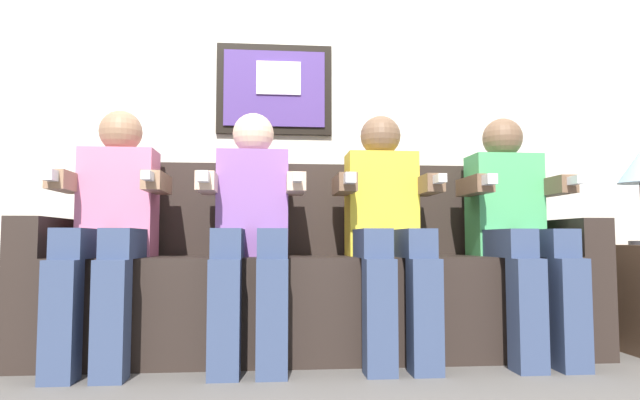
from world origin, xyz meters
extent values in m
plane|color=#66605B|center=(0.00, 0.00, 0.00)|extent=(6.42, 6.42, 0.00)
cube|color=silver|center=(0.00, 0.77, 1.30)|extent=(4.94, 0.05, 2.60)
cube|color=black|center=(-0.20, 0.72, 1.35)|extent=(0.63, 0.03, 0.50)
cube|color=#4C337F|center=(-0.20, 0.71, 1.35)|extent=(0.55, 0.02, 0.42)
cube|color=silver|center=(-0.18, 0.70, 1.41)|extent=(0.24, 0.02, 0.18)
cube|color=#2D231E|center=(0.00, 0.29, 0.23)|extent=(2.26, 0.58, 0.45)
cube|color=#2D231E|center=(0.00, 0.51, 0.68)|extent=(2.26, 0.14, 0.45)
cube|color=#2D231E|center=(-1.20, 0.29, 0.31)|extent=(0.14, 0.58, 0.62)
cube|color=#2D231E|center=(1.20, 0.29, 0.31)|extent=(0.14, 0.58, 0.62)
cube|color=pink|center=(-0.90, 0.28, 0.69)|extent=(0.32, 0.20, 0.48)
sphere|color=#9E7556|center=(-0.90, 0.28, 1.02)|extent=(0.19, 0.19, 0.19)
cube|color=#38476B|center=(-0.99, 0.08, 0.51)|extent=(0.12, 0.40, 0.12)
cube|color=#38476B|center=(-0.81, 0.08, 0.51)|extent=(0.12, 0.40, 0.12)
cube|color=#38476B|center=(-0.99, -0.12, 0.23)|extent=(0.12, 0.12, 0.45)
cube|color=#38476B|center=(-0.81, -0.12, 0.23)|extent=(0.12, 0.12, 0.45)
cube|color=#9E7556|center=(-1.09, 0.16, 0.77)|extent=(0.08, 0.28, 0.08)
cube|color=#9E7556|center=(-0.71, 0.16, 0.77)|extent=(0.08, 0.28, 0.08)
cube|color=white|center=(-0.71, 0.00, 0.78)|extent=(0.04, 0.13, 0.04)
cube|color=white|center=(-1.09, 0.00, 0.78)|extent=(0.04, 0.10, 0.04)
cube|color=#8C59A5|center=(-0.30, 0.28, 0.69)|extent=(0.32, 0.20, 0.48)
sphere|color=beige|center=(-0.30, 0.28, 1.02)|extent=(0.19, 0.19, 0.19)
cube|color=#38476B|center=(-0.39, 0.08, 0.51)|extent=(0.12, 0.40, 0.12)
cube|color=#38476B|center=(-0.21, 0.08, 0.51)|extent=(0.12, 0.40, 0.12)
cube|color=#38476B|center=(-0.39, -0.12, 0.23)|extent=(0.12, 0.12, 0.45)
cube|color=#38476B|center=(-0.21, -0.12, 0.23)|extent=(0.12, 0.12, 0.45)
cube|color=beige|center=(-0.49, 0.16, 0.77)|extent=(0.08, 0.28, 0.08)
cube|color=beige|center=(-0.11, 0.16, 0.77)|extent=(0.08, 0.28, 0.08)
cube|color=white|center=(-0.11, 0.00, 0.78)|extent=(0.04, 0.13, 0.04)
cube|color=white|center=(-0.49, 0.00, 0.78)|extent=(0.04, 0.10, 0.04)
cube|color=yellow|center=(0.30, 0.28, 0.69)|extent=(0.32, 0.20, 0.48)
sphere|color=brown|center=(0.30, 0.28, 1.02)|extent=(0.19, 0.19, 0.19)
cube|color=#38476B|center=(0.21, 0.08, 0.51)|extent=(0.12, 0.40, 0.12)
cube|color=#38476B|center=(0.39, 0.08, 0.51)|extent=(0.12, 0.40, 0.12)
cube|color=#38476B|center=(0.21, -0.12, 0.23)|extent=(0.12, 0.12, 0.45)
cube|color=#38476B|center=(0.39, -0.12, 0.23)|extent=(0.12, 0.12, 0.45)
cube|color=brown|center=(0.11, 0.16, 0.77)|extent=(0.08, 0.28, 0.08)
cube|color=brown|center=(0.49, 0.16, 0.77)|extent=(0.08, 0.28, 0.08)
cube|color=white|center=(0.49, 0.00, 0.78)|extent=(0.04, 0.13, 0.04)
cube|color=white|center=(0.11, 0.00, 0.78)|extent=(0.04, 0.10, 0.04)
cube|color=#4CB266|center=(0.90, 0.28, 0.69)|extent=(0.32, 0.20, 0.48)
sphere|color=brown|center=(0.90, 0.28, 1.02)|extent=(0.19, 0.19, 0.19)
cube|color=#38476B|center=(0.81, 0.08, 0.51)|extent=(0.12, 0.40, 0.12)
cube|color=#38476B|center=(0.99, 0.08, 0.51)|extent=(0.12, 0.40, 0.12)
cube|color=#38476B|center=(0.81, -0.12, 0.23)|extent=(0.12, 0.12, 0.45)
cube|color=#38476B|center=(0.99, -0.12, 0.23)|extent=(0.12, 0.12, 0.45)
cube|color=brown|center=(0.71, 0.16, 0.77)|extent=(0.08, 0.28, 0.08)
cube|color=brown|center=(1.09, 0.16, 0.77)|extent=(0.08, 0.28, 0.08)
cube|color=white|center=(1.09, 0.00, 0.78)|extent=(0.04, 0.13, 0.04)
cube|color=white|center=(0.71, 0.00, 0.78)|extent=(0.04, 0.10, 0.04)
camera|label=1|loc=(-0.22, -2.26, 0.52)|focal=30.92mm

